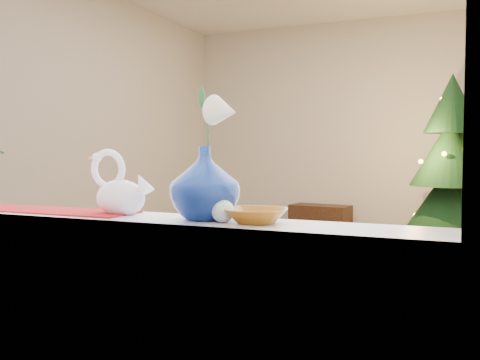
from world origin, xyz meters
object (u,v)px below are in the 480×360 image
Objects in this scene: paperweight at (223,211)px; amber_dish at (257,217)px; swan at (121,184)px; blue_vase at (205,177)px; xmas_tree at (451,170)px; side_table at (320,227)px.

paperweight reaches higher than amber_dish.
swan is at bearing 173.33° from paperweight.
swan is 0.34m from blue_vase.
amber_dish is 0.08× the size of xmas_tree.
amber_dish is at bearing -70.10° from side_table.
paperweight is 4.80m from side_table.
swan is at bearing 177.96° from amber_dish.
swan is 0.43m from paperweight.
xmas_tree reaches higher than amber_dish.
blue_vase reaches higher than swan.
paperweight is 0.45× the size of amber_dish.
blue_vase is 0.40× the size of side_table.
xmas_tree is 2.80× the size of side_table.
xmas_tree is at bearing -10.61° from side_table.
swan reaches higher than amber_dish.
side_table is at bearing 121.27° from swan.
swan is 0.53m from amber_dish.
blue_vase is at bearing 174.11° from amber_dish.
amber_dish is at bearing -5.89° from blue_vase.
swan is 0.13× the size of xmas_tree.
amber_dish is 4.78m from side_table.
amber_dish is (0.52, -0.02, -0.09)m from swan.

